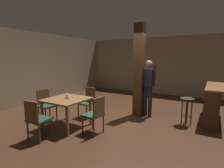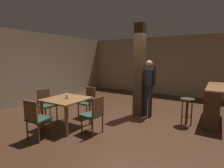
{
  "view_description": "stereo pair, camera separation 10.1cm",
  "coord_description": "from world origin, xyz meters",
  "views": [
    {
      "loc": [
        2.22,
        -4.16,
        1.79
      ],
      "look_at": [
        -0.37,
        0.24,
        1.02
      ],
      "focal_mm": 28.0,
      "sensor_mm": 36.0,
      "label": 1
    },
    {
      "loc": [
        2.31,
        -4.1,
        1.79
      ],
      "look_at": [
        -0.37,
        0.24,
        1.02
      ],
      "focal_mm": 28.0,
      "sensor_mm": 36.0,
      "label": 2
    }
  ],
  "objects": [
    {
      "name": "standing_person",
      "position": [
        0.52,
        0.89,
        1.0
      ],
      "size": [
        0.47,
        0.27,
        1.72
      ],
      "color": "black",
      "rests_on": "ground_plane"
    },
    {
      "name": "ground_plane",
      "position": [
        0.0,
        0.0,
        0.0
      ],
      "size": [
        10.8,
        10.8,
        0.0
      ],
      "primitive_type": "plane",
      "color": "#382114"
    },
    {
      "name": "dining_table",
      "position": [
        -1.0,
        -0.99,
        0.64
      ],
      "size": [
        1.0,
        1.0,
        0.75
      ],
      "color": "brown",
      "rests_on": "ground_plane"
    },
    {
      "name": "wall_left",
      "position": [
        -4.0,
        0.0,
        1.4
      ],
      "size": [
        0.1,
        9.0,
        2.8
      ],
      "primitive_type": "cube",
      "color": "gray",
      "rests_on": "ground_plane"
    },
    {
      "name": "chair_north",
      "position": [
        -1.03,
        -0.08,
        0.51
      ],
      "size": [
        0.45,
        0.45,
        0.89
      ],
      "color": "#1E3828",
      "rests_on": "ground_plane"
    },
    {
      "name": "wall_back",
      "position": [
        0.0,
        4.5,
        1.4
      ],
      "size": [
        8.0,
        0.1,
        2.8
      ],
      "primitive_type": "cube",
      "color": "gray",
      "rests_on": "ground_plane"
    },
    {
      "name": "chair_south",
      "position": [
        -1.01,
        -1.88,
        0.51
      ],
      "size": [
        0.46,
        0.46,
        0.89
      ],
      "color": "#1E3828",
      "rests_on": "ground_plane"
    },
    {
      "name": "salt_shaker",
      "position": [
        -0.88,
        -1.02,
        0.79
      ],
      "size": [
        0.03,
        0.03,
        0.07
      ],
      "primitive_type": "cylinder",
      "color": "silver",
      "rests_on": "dining_table"
    },
    {
      "name": "chair_east",
      "position": [
        -0.11,
        -0.96,
        0.51
      ],
      "size": [
        0.46,
        0.46,
        0.89
      ],
      "color": "#1E3828",
      "rests_on": "ground_plane"
    },
    {
      "name": "pillar",
      "position": [
        0.24,
        0.84,
        1.4
      ],
      "size": [
        0.28,
        0.28,
        2.8
      ],
      "primitive_type": "cube",
      "color": "#422816",
      "rests_on": "ground_plane"
    },
    {
      "name": "napkin_cup",
      "position": [
        -0.98,
        -0.98,
        0.81
      ],
      "size": [
        0.08,
        0.08,
        0.12
      ],
      "primitive_type": "cylinder",
      "color": "beige",
      "rests_on": "dining_table"
    },
    {
      "name": "bar_counter",
      "position": [
        2.23,
        1.53,
        0.52
      ],
      "size": [
        0.56,
        1.85,
        1.01
      ],
      "color": "brown",
      "rests_on": "ground_plane"
    },
    {
      "name": "chair_west",
      "position": [
        -1.86,
        -0.95,
        0.51
      ],
      "size": [
        0.47,
        0.47,
        0.89
      ],
      "color": "#1E3828",
      "rests_on": "ground_plane"
    },
    {
      "name": "bar_stool_near",
      "position": [
        1.65,
        0.76,
        0.55
      ],
      "size": [
        0.36,
        0.36,
        0.73
      ],
      "color": "#2D2319",
      "rests_on": "ground_plane"
    }
  ]
}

